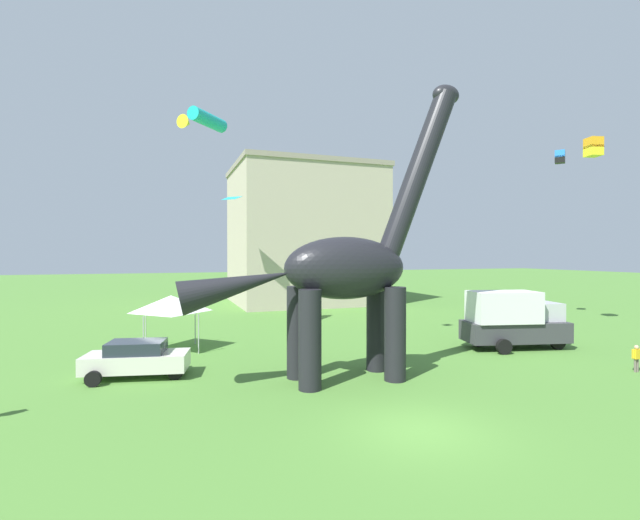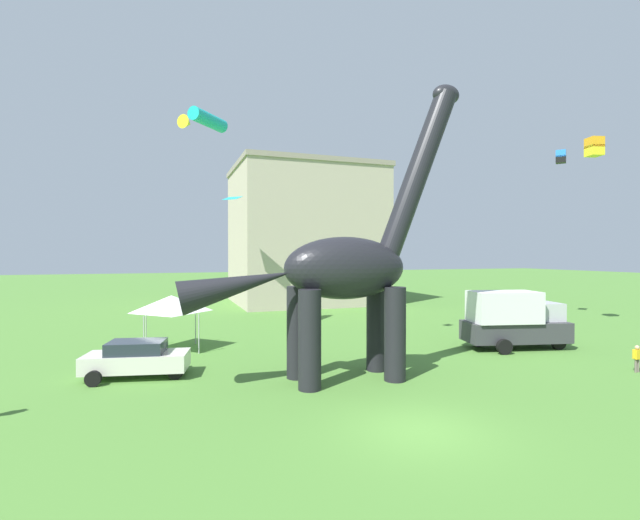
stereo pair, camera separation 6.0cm
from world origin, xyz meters
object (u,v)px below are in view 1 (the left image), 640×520
(parked_sedan_left, at_px, (137,358))
(kite_far_left, at_px, (560,157))
(kite_far_right, at_px, (232,198))
(kite_near_high, at_px, (203,121))
(kite_mid_center, at_px, (405,209))
(dinosaur_sculpture, at_px, (344,268))
(festival_canopy_tent, at_px, (171,304))
(person_strolling_adult, at_px, (636,356))
(parked_box_truck, at_px, (513,319))
(kite_near_low, at_px, (593,147))

(parked_sedan_left, xyz_separation_m, kite_far_left, (29.97, 5.82, 11.95))
(kite_far_right, bearing_deg, parked_sedan_left, -111.00)
(kite_near_high, bearing_deg, kite_far_left, -5.36)
(kite_near_high, bearing_deg, parked_sedan_left, -112.65)
(parked_sedan_left, bearing_deg, kite_mid_center, 26.01)
(dinosaur_sculpture, xyz_separation_m, kite_far_left, (21.74, 9.03, 8.09))
(kite_near_high, xyz_separation_m, kite_far_right, (2.95, 8.41, -3.72))
(dinosaur_sculpture, relative_size, festival_canopy_tent, 4.10)
(person_strolling_adult, distance_m, kite_far_left, 19.44)
(parked_box_truck, bearing_deg, kite_far_right, 139.84)
(kite_far_left, xyz_separation_m, kite_near_high, (-26.50, 2.48, 0.85))
(parked_box_truck, height_order, kite_far_left, kite_far_left)
(person_strolling_adult, bearing_deg, kite_far_right, 133.25)
(parked_sedan_left, bearing_deg, kite_near_low, 15.45)
(festival_canopy_tent, distance_m, kite_mid_center, 14.90)
(person_strolling_adult, height_order, kite_near_high, kite_near_high)
(kite_far_left, bearing_deg, festival_canopy_tent, -178.60)
(kite_near_low, bearing_deg, parked_box_truck, -164.14)
(kite_far_left, bearing_deg, parked_box_truck, -148.27)
(parked_sedan_left, height_order, kite_near_low, kite_near_low)
(kite_near_high, bearing_deg, dinosaur_sculpture, -67.52)
(dinosaur_sculpture, height_order, person_strolling_adult, dinosaur_sculpture)
(festival_canopy_tent, bearing_deg, parked_sedan_left, -105.99)
(parked_box_truck, relative_size, kite_far_left, 6.10)
(kite_mid_center, bearing_deg, kite_near_high, 159.61)
(kite_near_high, bearing_deg, parked_box_truck, -29.29)
(kite_far_right, bearing_deg, parked_box_truck, -53.11)
(kite_far_left, xyz_separation_m, kite_far_right, (-23.55, 10.89, -2.86))
(dinosaur_sculpture, height_order, kite_mid_center, dinosaur_sculpture)
(kite_mid_center, bearing_deg, parked_sedan_left, -165.57)
(kite_near_low, relative_size, kite_far_right, 0.71)
(parked_box_truck, bearing_deg, kite_mid_center, 145.47)
(kite_mid_center, bearing_deg, kite_far_right, 124.64)
(person_strolling_adult, xyz_separation_m, kite_far_right, (-14.51, 23.21, 9.16))
(kite_mid_center, bearing_deg, festival_canopy_tent, 175.02)
(kite_mid_center, height_order, kite_near_low, kite_near_low)
(parked_sedan_left, xyz_separation_m, kite_mid_center, (15.25, 3.93, 7.27))
(parked_sedan_left, distance_m, kite_near_low, 31.02)
(kite_mid_center, relative_size, kite_near_high, 0.32)
(kite_near_low, bearing_deg, parked_sedan_left, -176.13)
(parked_box_truck, bearing_deg, kite_near_low, 28.81)
(dinosaur_sculpture, relative_size, kite_near_low, 10.32)
(festival_canopy_tent, xyz_separation_m, kite_near_high, (2.00, 3.18, 11.07))
(person_strolling_adult, xyz_separation_m, kite_near_high, (-17.46, 14.80, 12.88))
(dinosaur_sculpture, height_order, kite_far_left, kite_far_left)
(dinosaur_sculpture, distance_m, kite_mid_center, 10.58)
(festival_canopy_tent, height_order, kite_near_low, kite_near_low)
(dinosaur_sculpture, relative_size, kite_near_high, 4.12)
(person_strolling_adult, height_order, kite_mid_center, kite_mid_center)
(dinosaur_sculpture, xyz_separation_m, kite_near_high, (-4.77, 11.52, 8.94))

